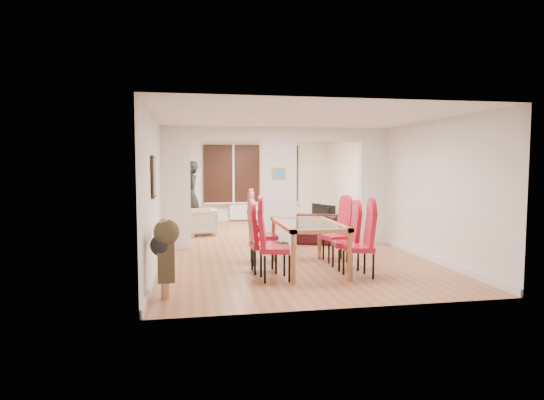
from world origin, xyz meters
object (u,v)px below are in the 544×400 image
object	(u,v)px
dining_chair_lc	(263,231)
sofa	(301,228)
dining_chair_rb	(346,239)
armchair	(201,222)
dining_chair_ra	(358,243)
coffee_table	(282,226)
dining_table	(308,246)
dining_chair_lb	(264,240)
television	(320,215)
bottle	(284,216)
dining_chair_la	(275,243)
bowl	(276,221)
dining_chair_rc	(335,233)
person	(191,196)

from	to	relation	value
dining_chair_lc	sofa	size ratio (longest dim) A/B	0.55
dining_chair_rb	dining_chair_lc	bearing A→B (deg)	158.76
armchair	dining_chair_lc	bearing A→B (deg)	4.28
dining_chair_ra	coffee_table	xyz separation A→B (m)	(-0.15, 5.39, -0.45)
sofa	dining_chair_lc	bearing A→B (deg)	-97.93
dining_chair_rb	dining_table	bearing A→B (deg)	-177.48
dining_chair_lb	television	bearing A→B (deg)	60.92
dining_chair_lb	bottle	world-z (taller)	dining_chair_lb
dining_chair_la	television	world-z (taller)	dining_chair_la
dining_chair_la	bowl	size ratio (longest dim) A/B	5.16
dining_chair_rb	bowl	distance (m)	4.93
dining_chair_rb	coffee_table	world-z (taller)	dining_chair_rb
dining_chair_ra	dining_chair_rc	world-z (taller)	dining_chair_ra
dining_chair_rb	bottle	bearing A→B (deg)	96.16
dining_chair_rb	sofa	xyz separation A→B (m)	(-0.09, 2.79, -0.20)
dining_table	coffee_table	size ratio (longest dim) A/B	1.94
dining_chair_la	television	xyz separation A→B (m)	(2.50, 6.05, -0.27)
dining_chair_la	bowl	bearing A→B (deg)	90.79
dining_chair_ra	dining_chair_rb	size ratio (longest dim) A/B	1.06
television	bowl	xyz separation A→B (m)	(-1.45, -0.64, -0.07)
dining_chair_lb	armchair	xyz separation A→B (m)	(-0.95, 4.22, -0.20)
dining_chair_la	sofa	bearing A→B (deg)	81.15
person	dining_chair_ra	bearing A→B (deg)	15.40
dining_table	dining_chair_lb	bearing A→B (deg)	-179.81
dining_chair_rc	dining_chair_lb	bearing A→B (deg)	-171.13
bottle	dining_chair_rb	bearing A→B (deg)	-89.24
bottle	coffee_table	bearing A→B (deg)	-121.98
television	bowl	world-z (taller)	television
dining_chair_lc	television	xyz separation A→B (m)	(2.49, 4.88, -0.29)
dining_chair_rc	armchair	world-z (taller)	dining_chair_rc
dining_chair_la	armchair	xyz separation A→B (m)	(-1.04, 4.76, -0.24)
armchair	bowl	world-z (taller)	armchair
dining_chair_rb	bottle	world-z (taller)	dining_chair_rb
dining_chair_ra	armchair	world-z (taller)	dining_chair_ra
dining_table	sofa	xyz separation A→B (m)	(0.57, 2.76, -0.10)
sofa	person	distance (m)	3.47
dining_chair_lc	armchair	bearing A→B (deg)	107.12
bowl	dining_chair_rb	bearing A→B (deg)	-86.74
dining_chair_la	dining_chair_rc	bearing A→B (deg)	51.98
dining_chair_ra	bowl	xyz separation A→B (m)	(-0.30, 5.47, -0.32)
dining_table	dining_chair_rb	size ratio (longest dim) A/B	1.69
dining_chair_ra	dining_chair_rb	world-z (taller)	dining_chair_ra
dining_chair_lb	dining_chair_rb	size ratio (longest dim) A/B	1.03
dining_chair_lc	dining_chair_rb	distance (m)	1.48
coffee_table	armchair	bearing A→B (deg)	-165.46
dining_chair_lb	coffee_table	bearing A→B (deg)	71.08
television	bowl	distance (m)	1.59
dining_chair_lb	dining_chair_rb	distance (m)	1.41
dining_chair_la	dining_chair_lb	world-z (taller)	dining_chair_la
dining_chair_lc	dining_chair_rb	size ratio (longest dim) A/B	1.14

